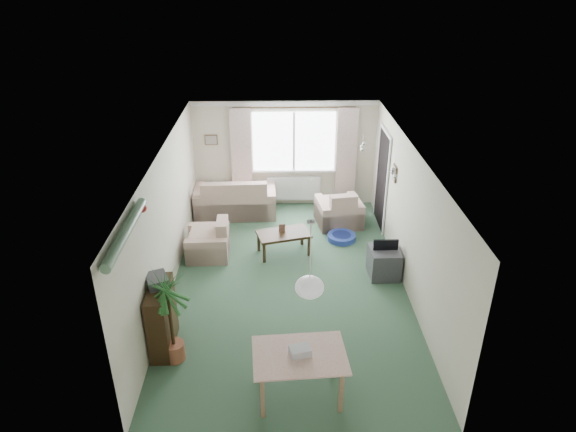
{
  "coord_description": "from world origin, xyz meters",
  "views": [
    {
      "loc": [
        -0.19,
        -7.49,
        5.07
      ],
      "look_at": [
        0.0,
        0.3,
        1.15
      ],
      "focal_mm": 32.0,
      "sensor_mm": 36.0,
      "label": 1
    }
  ],
  "objects_px": {
    "armchair_left": "(208,238)",
    "dining_table": "(299,376)",
    "houseplant": "(170,317)",
    "pet_bed": "(341,237)",
    "coffee_table": "(284,243)",
    "armchair_corner": "(339,207)",
    "sofa": "(235,195)",
    "bookshelf": "(162,318)",
    "tv_cube": "(384,262)"
  },
  "relations": [
    {
      "from": "bookshelf",
      "to": "dining_table",
      "type": "distance_m",
      "value": 2.16
    },
    {
      "from": "sofa",
      "to": "tv_cube",
      "type": "bearing_deg",
      "value": 135.56
    },
    {
      "from": "coffee_table",
      "to": "dining_table",
      "type": "relative_size",
      "value": 0.92
    },
    {
      "from": "armchair_corner",
      "to": "coffee_table",
      "type": "height_order",
      "value": "armchair_corner"
    },
    {
      "from": "dining_table",
      "to": "tv_cube",
      "type": "height_order",
      "value": "dining_table"
    },
    {
      "from": "bookshelf",
      "to": "houseplant",
      "type": "xyz_separation_m",
      "value": [
        0.19,
        -0.27,
        0.22
      ]
    },
    {
      "from": "armchair_left",
      "to": "houseplant",
      "type": "height_order",
      "value": "houseplant"
    },
    {
      "from": "dining_table",
      "to": "tv_cube",
      "type": "relative_size",
      "value": 1.86
    },
    {
      "from": "sofa",
      "to": "bookshelf",
      "type": "height_order",
      "value": "bookshelf"
    },
    {
      "from": "armchair_left",
      "to": "pet_bed",
      "type": "distance_m",
      "value": 2.68
    },
    {
      "from": "armchair_left",
      "to": "dining_table",
      "type": "bearing_deg",
      "value": 22.51
    },
    {
      "from": "armchair_corner",
      "to": "pet_bed",
      "type": "xyz_separation_m",
      "value": [
        -0.01,
        -0.7,
        -0.34
      ]
    },
    {
      "from": "coffee_table",
      "to": "dining_table",
      "type": "xyz_separation_m",
      "value": [
        0.14,
        -3.61,
        0.11
      ]
    },
    {
      "from": "armchair_corner",
      "to": "pet_bed",
      "type": "relative_size",
      "value": 1.58
    },
    {
      "from": "tv_cube",
      "to": "houseplant",
      "type": "bearing_deg",
      "value": -149.08
    },
    {
      "from": "coffee_table",
      "to": "houseplant",
      "type": "xyz_separation_m",
      "value": [
        -1.58,
        -2.88,
        0.51
      ]
    },
    {
      "from": "coffee_table",
      "to": "pet_bed",
      "type": "bearing_deg",
      "value": 22.82
    },
    {
      "from": "houseplant",
      "to": "dining_table",
      "type": "relative_size",
      "value": 1.36
    },
    {
      "from": "armchair_left",
      "to": "tv_cube",
      "type": "bearing_deg",
      "value": 75.21
    },
    {
      "from": "sofa",
      "to": "coffee_table",
      "type": "distance_m",
      "value": 2.04
    },
    {
      "from": "sofa",
      "to": "dining_table",
      "type": "bearing_deg",
      "value": 100.22
    },
    {
      "from": "armchair_left",
      "to": "pet_bed",
      "type": "height_order",
      "value": "armchair_left"
    },
    {
      "from": "houseplant",
      "to": "coffee_table",
      "type": "bearing_deg",
      "value": 61.16
    },
    {
      "from": "armchair_corner",
      "to": "bookshelf",
      "type": "relative_size",
      "value": 0.88
    },
    {
      "from": "tv_cube",
      "to": "pet_bed",
      "type": "height_order",
      "value": "tv_cube"
    },
    {
      "from": "sofa",
      "to": "tv_cube",
      "type": "xyz_separation_m",
      "value": [
        2.8,
        -2.55,
        -0.18
      ]
    },
    {
      "from": "tv_cube",
      "to": "pet_bed",
      "type": "bearing_deg",
      "value": 113.75
    },
    {
      "from": "bookshelf",
      "to": "tv_cube",
      "type": "xyz_separation_m",
      "value": [
        3.54,
        1.8,
        -0.25
      ]
    },
    {
      "from": "armchair_corner",
      "to": "dining_table",
      "type": "distance_m",
      "value": 4.92
    },
    {
      "from": "coffee_table",
      "to": "bookshelf",
      "type": "height_order",
      "value": "bookshelf"
    },
    {
      "from": "coffee_table",
      "to": "bookshelf",
      "type": "relative_size",
      "value": 0.96
    },
    {
      "from": "dining_table",
      "to": "pet_bed",
      "type": "bearing_deg",
      "value": 75.85
    },
    {
      "from": "houseplant",
      "to": "pet_bed",
      "type": "distance_m",
      "value": 4.41
    },
    {
      "from": "tv_cube",
      "to": "armchair_corner",
      "type": "bearing_deg",
      "value": 105.36
    },
    {
      "from": "coffee_table",
      "to": "tv_cube",
      "type": "bearing_deg",
      "value": -24.46
    },
    {
      "from": "armchair_corner",
      "to": "armchair_left",
      "type": "relative_size",
      "value": 1.09
    },
    {
      "from": "houseplant",
      "to": "tv_cube",
      "type": "relative_size",
      "value": 2.54
    },
    {
      "from": "armchair_left",
      "to": "coffee_table",
      "type": "xyz_separation_m",
      "value": [
        1.43,
        0.03,
        -0.15
      ]
    },
    {
      "from": "sofa",
      "to": "armchair_left",
      "type": "xyz_separation_m",
      "value": [
        -0.4,
        -1.78,
        -0.07
      ]
    },
    {
      "from": "armchair_corner",
      "to": "tv_cube",
      "type": "xyz_separation_m",
      "value": [
        0.58,
        -2.0,
        -0.14
      ]
    },
    {
      "from": "armchair_left",
      "to": "armchair_corner",
      "type": "bearing_deg",
      "value": 113.93
    },
    {
      "from": "armchair_corner",
      "to": "coffee_table",
      "type": "relative_size",
      "value": 0.91
    },
    {
      "from": "armchair_left",
      "to": "bookshelf",
      "type": "relative_size",
      "value": 0.81
    },
    {
      "from": "houseplant",
      "to": "armchair_corner",
      "type": "bearing_deg",
      "value": 55.81
    },
    {
      "from": "coffee_table",
      "to": "pet_bed",
      "type": "height_order",
      "value": "coffee_table"
    },
    {
      "from": "pet_bed",
      "to": "bookshelf",
      "type": "bearing_deg",
      "value": -133.53
    },
    {
      "from": "houseplant",
      "to": "dining_table",
      "type": "height_order",
      "value": "houseplant"
    },
    {
      "from": "sofa",
      "to": "pet_bed",
      "type": "bearing_deg",
      "value": 148.31
    },
    {
      "from": "armchair_corner",
      "to": "coffee_table",
      "type": "bearing_deg",
      "value": 36.98
    },
    {
      "from": "armchair_left",
      "to": "coffee_table",
      "type": "height_order",
      "value": "armchair_left"
    }
  ]
}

